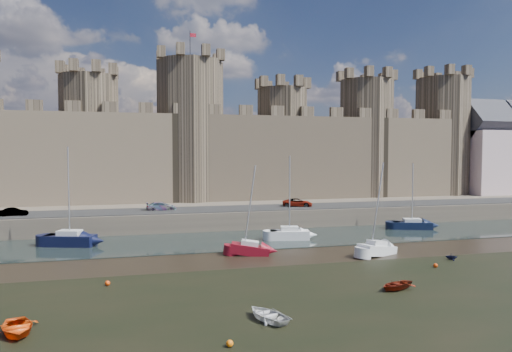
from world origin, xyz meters
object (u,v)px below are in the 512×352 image
object	(u,v)px
car_1	(14,212)
car_3	(298,203)
sailboat_5	(377,248)
car_2	(161,206)
sailboat_1	(70,239)
dinghy_0	(17,328)
sailboat_2	(289,233)
sailboat_4	(250,248)
sailboat_3	(412,224)

from	to	relation	value
car_1	car_3	size ratio (longest dim) A/B	0.75
car_1	sailboat_5	size ratio (longest dim) A/B	0.34
car_2	sailboat_1	distance (m)	14.29
dinghy_0	sailboat_1	bearing A→B (deg)	74.98
sailboat_5	dinghy_0	size ratio (longest dim) A/B	2.70
sailboat_2	sailboat_5	size ratio (longest dim) A/B	1.05
sailboat_1	sailboat_5	world-z (taller)	sailboat_1
car_2	sailboat_4	xyz separation A→B (m)	(8.16, -18.45, -2.39)
car_3	sailboat_5	size ratio (longest dim) A/B	0.46
sailboat_1	dinghy_0	world-z (taller)	sailboat_1
sailboat_2	sailboat_4	size ratio (longest dim) A/B	1.08
car_1	sailboat_5	world-z (taller)	sailboat_5
sailboat_1	dinghy_0	size ratio (longest dim) A/B	3.14
car_2	car_3	world-z (taller)	car_3
sailboat_1	sailboat_2	world-z (taller)	sailboat_1
car_2	car_3	xyz separation A→B (m)	(19.44, -0.54, 0.02)
sailboat_4	sailboat_5	xyz separation A→B (m)	(12.52, -3.19, -0.00)
car_2	car_3	distance (m)	19.45
car_2	dinghy_0	distance (m)	36.36
sailboat_1	sailboat_2	distance (m)	24.96
sailboat_2	sailboat_3	size ratio (longest dim) A/B	1.12
sailboat_1	sailboat_5	xyz separation A→B (m)	(31.04, -12.04, -0.16)
sailboat_3	dinghy_0	world-z (taller)	sailboat_3
car_3	dinghy_0	size ratio (longest dim) A/B	1.25
sailboat_3	car_2	bearing A→B (deg)	-176.78
car_3	dinghy_0	xyz separation A→B (m)	(-28.91, -34.46, -2.75)
sailboat_5	sailboat_1	bearing A→B (deg)	135.58
sailboat_3	sailboat_4	distance (m)	26.64
car_2	sailboat_1	bearing A→B (deg)	131.20
car_1	sailboat_4	bearing A→B (deg)	-126.62
car_1	sailboat_2	distance (m)	34.28
sailboat_3	car_1	bearing A→B (deg)	-170.10
sailboat_5	dinghy_0	world-z (taller)	sailboat_5
sailboat_1	car_3	bearing A→B (deg)	35.06
car_2	sailboat_3	xyz separation A→B (m)	(32.98, -8.75, -2.38)
car_1	car_2	bearing A→B (deg)	-89.12
car_2	sailboat_2	world-z (taller)	sailboat_2
car_3	sailboat_4	size ratio (longest dim) A/B	0.48
sailboat_2	sailboat_3	bearing A→B (deg)	22.02
sailboat_3	sailboat_4	size ratio (longest dim) A/B	0.97
car_1	car_2	distance (m)	18.10
sailboat_2	dinghy_0	distance (m)	33.23
sailboat_4	sailboat_5	bearing A→B (deg)	1.63
sailboat_3	dinghy_0	distance (m)	49.91
dinghy_0	sailboat_5	bearing A→B (deg)	6.90
car_3	sailboat_2	bearing A→B (deg)	175.42
car_1	sailboat_5	bearing A→B (deg)	-121.17
car_1	car_2	world-z (taller)	car_2
sailboat_1	sailboat_2	bearing A→B (deg)	12.67
sailboat_2	car_3	bearing A→B (deg)	78.69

